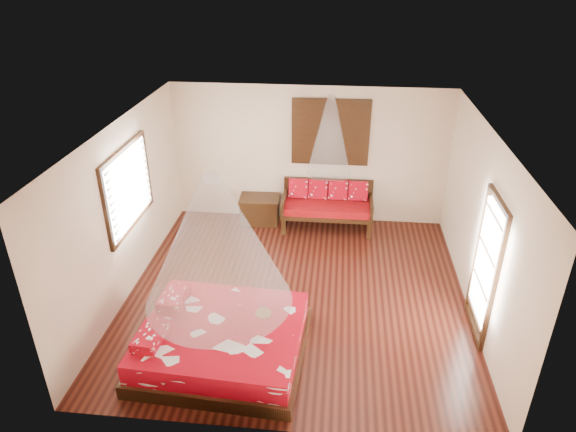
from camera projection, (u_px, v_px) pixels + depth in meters
The scene contains 10 objects.
room at pixel (297, 219), 7.85m from camera, with size 5.54×5.54×2.84m.
bed at pixel (221, 340), 7.10m from camera, with size 2.33×2.13×0.65m.
daybed at pixel (327, 203), 10.32m from camera, with size 1.81×0.80×0.95m.
storage_chest at pixel (260, 209), 10.62m from camera, with size 0.83×0.62×0.55m.
shutter_panel at pixel (330, 132), 9.98m from camera, with size 1.52×0.06×1.32m.
window_left at pixel (129, 188), 8.14m from camera, with size 0.10×1.74×1.34m.
glazed_door at pixel (485, 268), 7.22m from camera, with size 0.08×1.02×2.16m.
wine_tray at pixel (263, 311), 7.19m from camera, with size 0.23×0.23×0.19m.
mosquito_net_main at pixel (215, 241), 6.36m from camera, with size 1.92×1.92×1.80m, color white.
mosquito_net_daybed at pixel (330, 135), 9.52m from camera, with size 0.83×0.83×1.50m, color white.
Camera 1 is at (0.59, -6.93, 5.05)m, focal length 32.00 mm.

